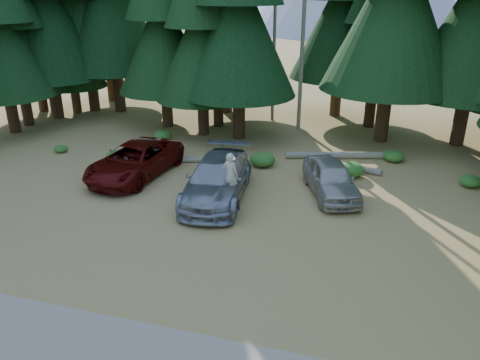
# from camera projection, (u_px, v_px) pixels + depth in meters

# --- Properties ---
(ground) EXTENTS (160.00, 160.00, 0.00)m
(ground) POSITION_uv_depth(u_px,v_px,m) (209.00, 238.00, 16.68)
(ground) COLOR tan
(ground) RESTS_ON ground
(forest_belt_north) EXTENTS (36.00, 7.00, 22.00)m
(forest_belt_north) POSITION_uv_depth(u_px,v_px,m) (287.00, 125.00, 29.98)
(forest_belt_north) COLOR black
(forest_belt_north) RESTS_ON ground
(snag_front) EXTENTS (0.24, 0.24, 12.00)m
(snag_front) POSITION_uv_depth(u_px,v_px,m) (303.00, 28.00, 27.01)
(snag_front) COLOR gray
(snag_front) RESTS_ON ground
(snag_back) EXTENTS (0.20, 0.20, 10.00)m
(snag_back) POSITION_uv_depth(u_px,v_px,m) (274.00, 42.00, 29.23)
(snag_back) COLOR gray
(snag_back) RESTS_ON ground
(red_pickup) EXTENTS (3.13, 5.82, 1.55)m
(red_pickup) POSITION_uv_depth(u_px,v_px,m) (135.00, 160.00, 21.81)
(red_pickup) COLOR #580B07
(red_pickup) RESTS_ON ground
(silver_minivan_center) EXTENTS (3.05, 6.05, 1.68)m
(silver_minivan_center) POSITION_uv_depth(u_px,v_px,m) (217.00, 179.00, 19.53)
(silver_minivan_center) COLOR #9A9DA2
(silver_minivan_center) RESTS_ON ground
(silver_minivan_right) EXTENTS (3.23, 4.69, 1.48)m
(silver_minivan_right) POSITION_uv_depth(u_px,v_px,m) (331.00, 178.00, 19.89)
(silver_minivan_right) COLOR #BDB6A8
(silver_minivan_right) RESTS_ON ground
(frisbee_player) EXTENTS (0.76, 0.61, 1.82)m
(frisbee_player) POSITION_uv_depth(u_px,v_px,m) (230.00, 175.00, 18.30)
(frisbee_player) COLOR beige
(frisbee_player) RESTS_ON ground
(log_left) EXTENTS (3.57, 1.25, 0.26)m
(log_left) POSITION_uv_depth(u_px,v_px,m) (191.00, 160.00, 23.72)
(log_left) COLOR gray
(log_left) RESTS_ON ground
(log_mid) EXTENTS (3.61, 1.34, 0.30)m
(log_mid) POSITION_uv_depth(u_px,v_px,m) (344.00, 165.00, 22.94)
(log_mid) COLOR gray
(log_mid) RESTS_ON ground
(log_right) EXTENTS (5.57, 1.89, 0.36)m
(log_right) POSITION_uv_depth(u_px,v_px,m) (341.00, 155.00, 24.22)
(log_right) COLOR gray
(log_right) RESTS_ON ground
(shrub_far_left) EXTENTS (0.98, 0.98, 0.54)m
(shrub_far_left) POSITION_uv_depth(u_px,v_px,m) (115.00, 156.00, 23.86)
(shrub_far_left) COLOR #2F6B20
(shrub_far_left) RESTS_ON ground
(shrub_left) EXTENTS (1.03, 1.03, 0.57)m
(shrub_left) POSITION_uv_depth(u_px,v_px,m) (162.00, 135.00, 27.06)
(shrub_left) COLOR #2F6B20
(shrub_left) RESTS_ON ground
(shrub_center_left) EXTENTS (1.26, 1.26, 0.69)m
(shrub_center_left) POSITION_uv_depth(u_px,v_px,m) (262.00, 159.00, 23.18)
(shrub_center_left) COLOR #2F6B20
(shrub_center_left) RESTS_ON ground
(shrub_center_right) EXTENTS (0.89, 0.89, 0.49)m
(shrub_center_right) POSITION_uv_depth(u_px,v_px,m) (322.00, 167.00, 22.47)
(shrub_center_right) COLOR #2F6B20
(shrub_center_right) RESTS_ON ground
(shrub_right) EXTENTS (1.22, 1.22, 0.67)m
(shrub_right) POSITION_uv_depth(u_px,v_px,m) (351.00, 169.00, 21.96)
(shrub_right) COLOR #2F6B20
(shrub_right) RESTS_ON ground
(shrub_far_right) EXTENTS (1.04, 1.04, 0.57)m
(shrub_far_right) POSITION_uv_depth(u_px,v_px,m) (394.00, 156.00, 23.80)
(shrub_far_right) COLOR #2F6B20
(shrub_far_right) RESTS_ON ground
(shrub_edge_west) EXTENTS (0.71, 0.71, 0.39)m
(shrub_edge_west) POSITION_uv_depth(u_px,v_px,m) (61.00, 149.00, 25.13)
(shrub_edge_west) COLOR #2F6B20
(shrub_edge_west) RESTS_ON ground
(shrub_edge_east) EXTENTS (0.95, 0.95, 0.52)m
(shrub_edge_east) POSITION_uv_depth(u_px,v_px,m) (470.00, 181.00, 20.86)
(shrub_edge_east) COLOR #2F6B20
(shrub_edge_east) RESTS_ON ground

